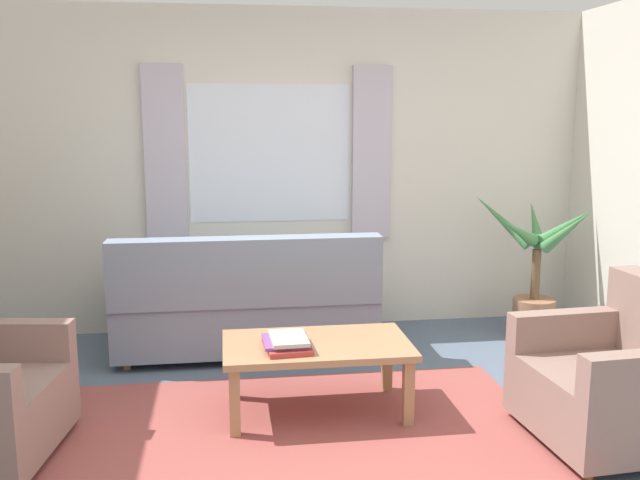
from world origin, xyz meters
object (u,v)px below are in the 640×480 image
couch (246,305)px  potted_plant (535,277)px  coffee_table (317,352)px  book_stack_on_table (287,343)px  armchair_right (620,379)px

couch → potted_plant: potted_plant is taller
coffee_table → couch: bearing=108.4°
coffee_table → book_stack_on_table: book_stack_on_table is taller
armchair_right → book_stack_on_table: bearing=-110.1°
armchair_right → potted_plant: size_ratio=0.78×
armchair_right → coffee_table: size_ratio=0.81×
couch → coffee_table: bearing=108.4°
couch → potted_plant: bearing=-176.7°
coffee_table → potted_plant: bearing=33.1°
coffee_table → potted_plant: potted_plant is taller
book_stack_on_table → armchair_right: bearing=-16.1°
potted_plant → couch: bearing=-176.7°
armchair_right → couch: bearing=-135.3°
couch → armchair_right: bearing=138.6°
potted_plant → armchair_right: bearing=-101.1°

